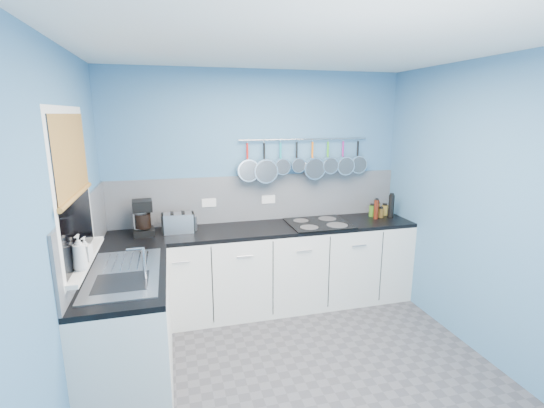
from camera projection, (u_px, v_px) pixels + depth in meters
name	position (u px, v px, depth m)	size (l,w,h in m)	color
floor	(302.00, 377.00, 3.11)	(3.20, 3.00, 0.02)	#47474C
ceiling	(308.00, 42.00, 2.54)	(3.20, 3.00, 0.02)	white
wall_back	(259.00, 189.00, 4.25)	(3.20, 0.02, 2.50)	teal
wall_front	(444.00, 340.00, 1.41)	(3.20, 0.02, 2.50)	teal
wall_left	(62.00, 245.00, 2.43)	(0.02, 3.00, 2.50)	teal
wall_right	(488.00, 212.00, 3.23)	(0.02, 3.00, 2.50)	teal
backsplash_back	(259.00, 198.00, 4.25)	(3.20, 0.02, 0.50)	gray
backsplash_left	(86.00, 232.00, 3.02)	(0.02, 1.80, 0.50)	gray
cabinet_run_back	(266.00, 269.00, 4.14)	(3.20, 0.60, 0.86)	silver
worktop_back	(266.00, 229.00, 4.04)	(3.20, 0.60, 0.04)	black
cabinet_run_left	(129.00, 330.00, 2.97)	(0.60, 1.20, 0.86)	silver
worktop_left	(124.00, 276.00, 2.87)	(0.60, 1.20, 0.04)	black
window_frame	(73.00, 189.00, 2.65)	(0.01, 1.00, 1.10)	white
window_glass	(74.00, 189.00, 2.65)	(0.01, 0.90, 1.00)	black
bamboo_blind	(72.00, 156.00, 2.60)	(0.01, 0.90, 0.55)	#AD7E34
window_sill	(85.00, 259.00, 2.77)	(0.10, 0.98, 0.03)	white
sink_unit	(124.00, 273.00, 2.87)	(0.50, 0.95, 0.01)	silver
mixer_tap	(144.00, 263.00, 2.71)	(0.12, 0.08, 0.26)	silver
socket_left	(209.00, 203.00, 4.11)	(0.15, 0.01, 0.09)	white
socket_right	(268.00, 199.00, 4.27)	(0.15, 0.01, 0.09)	white
pot_rail	(305.00, 139.00, 4.20)	(0.02, 0.02, 1.45)	silver
soap_bottle_a	(79.00, 253.00, 2.52)	(0.09, 0.09, 0.24)	white
soap_bottle_b	(85.00, 249.00, 2.69)	(0.08, 0.08, 0.17)	white
paper_towel	(140.00, 220.00, 3.76)	(0.13, 0.13, 0.29)	white
coffee_maker	(143.00, 218.00, 3.73)	(0.19, 0.21, 0.34)	black
toaster	(178.00, 223.00, 3.84)	(0.30, 0.17, 0.19)	silver
canister	(192.00, 223.00, 3.91)	(0.10, 0.10, 0.15)	silver
hob	(319.00, 223.00, 4.15)	(0.64, 0.56, 0.01)	black
pan_0	(248.00, 161.00, 4.08)	(0.24, 0.10, 0.43)	silver
pan_1	(264.00, 161.00, 4.13)	(0.26, 0.12, 0.45)	silver
pan_2	(281.00, 157.00, 4.16)	(0.18, 0.11, 0.37)	silver
pan_3	(297.00, 156.00, 4.21)	(0.16, 0.10, 0.35)	silver
pan_4	(312.00, 159.00, 4.26)	(0.24, 0.12, 0.43)	silver
pan_5	(328.00, 156.00, 4.30)	(0.19, 0.12, 0.38)	silver
pan_6	(343.00, 157.00, 4.35)	(0.21, 0.12, 0.40)	silver
pan_7	(358.00, 156.00, 4.39)	(0.20, 0.07, 0.39)	silver
condiment_0	(385.00, 210.00, 4.50)	(0.07, 0.07, 0.12)	olive
condiment_1	(377.00, 210.00, 4.46)	(0.06, 0.06, 0.15)	brown
condiment_2	(372.00, 211.00, 4.45)	(0.06, 0.06, 0.13)	#3F721E
condiment_3	(391.00, 206.00, 4.37)	(0.06, 0.06, 0.26)	black
condiment_4	(381.00, 213.00, 4.40)	(0.06, 0.06, 0.10)	brown
condiment_5	(376.00, 209.00, 4.33)	(0.05, 0.05, 0.22)	#4C190C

